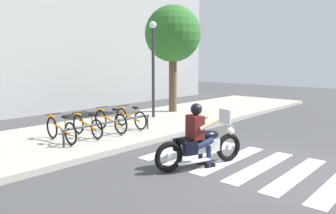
{
  "coord_description": "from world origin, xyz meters",
  "views": [
    {
      "loc": [
        -6.6,
        -3.13,
        2.38
      ],
      "look_at": [
        -0.42,
        2.36,
        1.2
      ],
      "focal_mm": 34.56,
      "sensor_mm": 36.0,
      "label": 1
    }
  ],
  "objects_px": {
    "motorcycle": "(201,146)",
    "bike_rack": "(110,123)",
    "rider": "(198,130)",
    "street_lamp": "(153,61)",
    "tree_near_rack": "(173,35)",
    "bicycle_1": "(87,126)",
    "bicycle_2": "(110,121)",
    "bicycle_0": "(61,130)",
    "bicycle_3": "(131,118)"
  },
  "relations": [
    {
      "from": "motorcycle",
      "to": "street_lamp",
      "type": "height_order",
      "value": "street_lamp"
    },
    {
      "from": "street_lamp",
      "to": "bike_rack",
      "type": "bearing_deg",
      "value": -156.27
    },
    {
      "from": "bicycle_0",
      "to": "tree_near_rack",
      "type": "bearing_deg",
      "value": 11.77
    },
    {
      "from": "tree_near_rack",
      "to": "rider",
      "type": "bearing_deg",
      "value": -134.7
    },
    {
      "from": "bicycle_3",
      "to": "street_lamp",
      "type": "relative_size",
      "value": 0.41
    },
    {
      "from": "motorcycle",
      "to": "tree_near_rack",
      "type": "bearing_deg",
      "value": 45.86
    },
    {
      "from": "rider",
      "to": "bike_rack",
      "type": "distance_m",
      "value": 3.32
    },
    {
      "from": "motorcycle",
      "to": "bike_rack",
      "type": "bearing_deg",
      "value": 88.93
    },
    {
      "from": "bicycle_0",
      "to": "bicycle_1",
      "type": "height_order",
      "value": "bicycle_0"
    },
    {
      "from": "motorcycle",
      "to": "bicycle_2",
      "type": "height_order",
      "value": "motorcycle"
    },
    {
      "from": "bicycle_0",
      "to": "bicycle_2",
      "type": "height_order",
      "value": "bicycle_2"
    },
    {
      "from": "street_lamp",
      "to": "motorcycle",
      "type": "bearing_deg",
      "value": -125.24
    },
    {
      "from": "street_lamp",
      "to": "tree_near_rack",
      "type": "relative_size",
      "value": 0.82
    },
    {
      "from": "rider",
      "to": "bicycle_2",
      "type": "relative_size",
      "value": 0.85
    },
    {
      "from": "bicycle_3",
      "to": "street_lamp",
      "type": "xyz_separation_m",
      "value": [
        2.03,
        0.91,
        1.91
      ]
    },
    {
      "from": "motorcycle",
      "to": "tree_near_rack",
      "type": "distance_m",
      "value": 7.84
    },
    {
      "from": "bicycle_1",
      "to": "bicycle_2",
      "type": "bearing_deg",
      "value": -0.06
    },
    {
      "from": "rider",
      "to": "bicycle_2",
      "type": "distance_m",
      "value": 3.91
    },
    {
      "from": "bicycle_3",
      "to": "bike_rack",
      "type": "xyz_separation_m",
      "value": [
        -1.29,
        -0.55,
        0.07
      ]
    },
    {
      "from": "bike_rack",
      "to": "street_lamp",
      "type": "xyz_separation_m",
      "value": [
        3.32,
        1.46,
        1.84
      ]
    },
    {
      "from": "bicycle_1",
      "to": "tree_near_rack",
      "type": "relative_size",
      "value": 0.34
    },
    {
      "from": "bicycle_0",
      "to": "bicycle_1",
      "type": "relative_size",
      "value": 1.05
    },
    {
      "from": "bicycle_0",
      "to": "bike_rack",
      "type": "height_order",
      "value": "bicycle_0"
    },
    {
      "from": "bicycle_1",
      "to": "tree_near_rack",
      "type": "xyz_separation_m",
      "value": [
        5.4,
        1.3,
        3.03
      ]
    },
    {
      "from": "motorcycle",
      "to": "bicycle_2",
      "type": "distance_m",
      "value": 3.92
    },
    {
      "from": "motorcycle",
      "to": "rider",
      "type": "xyz_separation_m",
      "value": [
        -0.07,
        0.03,
        0.37
      ]
    },
    {
      "from": "bicycle_0",
      "to": "bicycle_3",
      "type": "relative_size",
      "value": 1.06
    },
    {
      "from": "bicycle_0",
      "to": "tree_near_rack",
      "type": "xyz_separation_m",
      "value": [
        6.26,
        1.31,
        3.01
      ]
    },
    {
      "from": "motorcycle",
      "to": "bike_rack",
      "type": "distance_m",
      "value": 3.33
    },
    {
      "from": "bicycle_2",
      "to": "bicycle_0",
      "type": "bearing_deg",
      "value": 179.99
    },
    {
      "from": "rider",
      "to": "street_lamp",
      "type": "height_order",
      "value": "street_lamp"
    },
    {
      "from": "bike_rack",
      "to": "motorcycle",
      "type": "bearing_deg",
      "value": -91.07
    },
    {
      "from": "bicycle_0",
      "to": "bicycle_3",
      "type": "xyz_separation_m",
      "value": [
        2.58,
        0.0,
        -0.01
      ]
    },
    {
      "from": "motorcycle",
      "to": "bicycle_2",
      "type": "bearing_deg",
      "value": 82.77
    },
    {
      "from": "bicycle_0",
      "to": "bicycle_3",
      "type": "distance_m",
      "value": 2.58
    },
    {
      "from": "tree_near_rack",
      "to": "street_lamp",
      "type": "bearing_deg",
      "value": -166.39
    },
    {
      "from": "bicycle_2",
      "to": "bike_rack",
      "type": "height_order",
      "value": "bicycle_2"
    },
    {
      "from": "rider",
      "to": "tree_near_rack",
      "type": "distance_m",
      "value": 7.73
    },
    {
      "from": "motorcycle",
      "to": "rider",
      "type": "relative_size",
      "value": 1.51
    },
    {
      "from": "tree_near_rack",
      "to": "bicycle_0",
      "type": "bearing_deg",
      "value": -168.23
    },
    {
      "from": "bicycle_3",
      "to": "bike_rack",
      "type": "bearing_deg",
      "value": -156.75
    },
    {
      "from": "bicycle_0",
      "to": "street_lamp",
      "type": "distance_m",
      "value": 5.07
    },
    {
      "from": "bicycle_2",
      "to": "street_lamp",
      "type": "relative_size",
      "value": 0.44
    },
    {
      "from": "bicycle_2",
      "to": "bike_rack",
      "type": "relative_size",
      "value": 0.54
    },
    {
      "from": "rider",
      "to": "street_lamp",
      "type": "xyz_separation_m",
      "value": [
        3.45,
        4.76,
        1.55
      ]
    },
    {
      "from": "bicycle_1",
      "to": "bicycle_3",
      "type": "xyz_separation_m",
      "value": [
        1.72,
        -0.0,
        0.01
      ]
    },
    {
      "from": "bicycle_2",
      "to": "tree_near_rack",
      "type": "distance_m",
      "value": 5.6
    },
    {
      "from": "bicycle_3",
      "to": "bicycle_0",
      "type": "bearing_deg",
      "value": -179.99
    },
    {
      "from": "bicycle_0",
      "to": "tree_near_rack",
      "type": "relative_size",
      "value": 0.36
    },
    {
      "from": "bicycle_1",
      "to": "street_lamp",
      "type": "bearing_deg",
      "value": 13.56
    }
  ]
}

